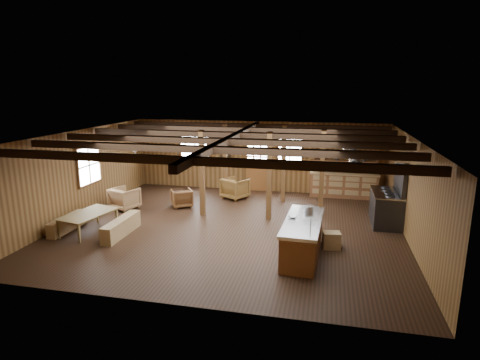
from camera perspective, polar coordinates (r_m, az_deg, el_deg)
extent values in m
cube|color=black|center=(12.19, -1.31, -6.78)|extent=(10.00, 9.00, 0.02)
cube|color=black|center=(11.53, -1.38, 6.50)|extent=(10.00, 9.00, 0.02)
cube|color=#533417|center=(13.83, -21.95, 0.76)|extent=(0.02, 9.00, 2.80)
cube|color=#533417|center=(11.68, 23.29, -1.55)|extent=(0.02, 9.00, 2.80)
cube|color=#533417|center=(16.10, 2.49, 3.38)|extent=(10.00, 0.02, 2.80)
cube|color=#533417|center=(7.67, -9.48, -8.12)|extent=(10.00, 0.02, 2.80)
cube|color=black|center=(8.23, -7.21, 2.72)|extent=(9.80, 0.12, 0.18)
cube|color=black|center=(9.63, -4.23, 4.34)|extent=(9.80, 0.12, 0.18)
cube|color=black|center=(11.06, -2.00, 5.53)|extent=(9.80, 0.12, 0.18)
cube|color=black|center=(12.51, -0.28, 6.45)|extent=(9.80, 0.12, 0.18)
cube|color=black|center=(13.97, 1.09, 7.17)|extent=(9.80, 0.12, 0.18)
cube|color=black|center=(15.23, 2.06, 7.68)|extent=(9.80, 0.12, 0.18)
cube|color=black|center=(11.54, -1.38, 5.86)|extent=(0.18, 8.82, 0.18)
cube|color=#4C3015|center=(13.04, -5.43, 0.96)|extent=(0.15, 0.15, 2.80)
cube|color=#4C3015|center=(15.05, -2.14, 2.68)|extent=(0.15, 0.15, 2.80)
cube|color=#4C3015|center=(12.55, 4.19, 0.50)|extent=(0.15, 0.15, 2.80)
cube|color=#4C3015|center=(14.66, 6.22, 2.32)|extent=(0.15, 0.15, 2.80)
cube|color=#4C3015|center=(13.40, 11.60, 1.09)|extent=(0.15, 0.15, 2.80)
cube|color=brown|center=(16.21, 2.42, 0.38)|extent=(0.90, 0.06, 1.10)
cube|color=#4C3015|center=(16.20, 0.76, 2.19)|extent=(0.06, 0.08, 2.10)
cube|color=#4C3015|center=(16.03, 4.13, 2.04)|extent=(0.06, 0.08, 2.10)
cube|color=#4C3015|center=(15.93, 2.47, 5.89)|extent=(1.02, 0.08, 0.06)
cube|color=white|center=(16.02, 2.45, 3.87)|extent=(0.84, 0.02, 0.90)
cube|color=white|center=(16.66, -6.40, 4.34)|extent=(1.20, 0.02, 1.20)
cube|color=#4C3015|center=(16.66, -6.40, 4.34)|extent=(1.32, 0.06, 1.32)
cube|color=white|center=(15.85, 7.10, 3.86)|extent=(0.90, 0.02, 1.20)
cube|color=#4C3015|center=(15.85, 7.10, 3.86)|extent=(1.02, 0.06, 1.32)
cube|color=white|center=(14.17, -20.73, 1.97)|extent=(0.02, 1.20, 1.20)
cube|color=#4C3015|center=(14.17, -20.73, 1.97)|extent=(0.14, 1.24, 1.32)
cube|color=silver|center=(16.26, -2.06, 4.91)|extent=(0.50, 0.03, 0.40)
cube|color=black|center=(16.25, -2.07, 4.91)|extent=(0.55, 0.02, 0.45)
cube|color=silver|center=(16.44, -4.09, 4.62)|extent=(0.35, 0.03, 0.45)
cube|color=black|center=(16.43, -4.10, 4.62)|extent=(0.40, 0.02, 0.50)
cube|color=silver|center=(16.34, -2.05, 3.18)|extent=(0.40, 0.03, 0.30)
cube|color=black|center=(16.33, -2.06, 3.17)|extent=(0.45, 0.02, 0.35)
cube|color=brown|center=(15.77, 14.50, -0.78)|extent=(2.50, 0.55, 0.90)
cube|color=olive|center=(15.65, 14.61, 0.91)|extent=(2.55, 0.60, 0.06)
cube|color=brown|center=(15.62, 14.70, 2.65)|extent=(2.30, 0.35, 0.04)
cube|color=brown|center=(15.57, 14.78, 3.91)|extent=(2.30, 0.35, 0.04)
cube|color=brown|center=(15.52, 14.85, 5.19)|extent=(2.30, 0.35, 0.04)
cube|color=brown|center=(15.56, 10.54, 4.13)|extent=(0.04, 0.35, 1.40)
cube|color=brown|center=(15.66, 18.99, 3.68)|extent=(0.04, 0.35, 1.40)
cylinder|color=#2F3032|center=(12.61, -14.80, 5.58)|extent=(0.02, 0.02, 0.45)
cone|color=silver|center=(12.65, -14.71, 4.12)|extent=(0.36, 0.36, 0.22)
cylinder|color=#2F3032|center=(13.87, -5.45, 6.63)|extent=(0.02, 0.02, 0.45)
cone|color=silver|center=(13.91, -5.42, 5.30)|extent=(0.36, 0.36, 0.22)
cylinder|color=#2F3032|center=(11.55, 15.65, 4.72)|extent=(0.04, 3.00, 0.04)
cylinder|color=#2F3032|center=(10.23, 16.29, 3.04)|extent=(0.01, 0.01, 0.21)
cylinder|color=silver|center=(10.27, 16.23, 2.09)|extent=(0.26, 0.26, 0.14)
cylinder|color=#2F3032|center=(10.77, 16.28, 3.53)|extent=(0.01, 0.01, 0.21)
cylinder|color=#2F3032|center=(10.80, 16.22, 2.63)|extent=(0.21, 0.21, 0.14)
cylinder|color=#2F3032|center=(11.30, 15.79, 3.86)|extent=(0.01, 0.01, 0.26)
cylinder|color=silver|center=(11.33, 15.73, 2.86)|extent=(0.18, 0.18, 0.14)
cylinder|color=#2F3032|center=(11.83, 16.04, 4.47)|extent=(0.01, 0.01, 0.17)
cylinder|color=#2F3032|center=(11.85, 16.00, 3.73)|extent=(0.24, 0.24, 0.14)
cylinder|color=#2F3032|center=(12.36, 15.00, 4.82)|extent=(0.01, 0.01, 0.20)
cylinder|color=silver|center=(12.38, 14.95, 4.03)|extent=(0.22, 0.22, 0.14)
cylinder|color=#2F3032|center=(12.90, 15.76, 5.14)|extent=(0.01, 0.01, 0.19)
cylinder|color=#2F3032|center=(12.92, 15.71, 4.41)|extent=(0.28, 0.28, 0.14)
cube|color=brown|center=(10.22, 8.88, -8.37)|extent=(0.91, 2.43, 0.86)
cube|color=silver|center=(10.05, 8.97, -5.88)|extent=(1.00, 2.54, 0.08)
cylinder|color=#2F3032|center=(9.49, 8.74, -7.05)|extent=(0.44, 0.44, 0.06)
cylinder|color=silver|center=(9.43, 9.99, -6.26)|extent=(0.03, 0.03, 0.30)
cube|color=olive|center=(10.88, 12.88, -8.35)|extent=(0.55, 0.43, 0.44)
cube|color=#2F3032|center=(13.15, 20.11, -3.82)|extent=(0.86, 1.62, 0.97)
cube|color=silver|center=(13.01, 20.29, -1.68)|extent=(0.89, 1.64, 0.04)
cube|color=#2F3032|center=(12.94, 21.89, 0.70)|extent=(0.12, 1.62, 1.08)
cube|color=silver|center=(12.82, 21.57, 3.09)|extent=(0.40, 1.73, 0.05)
imported|color=olive|center=(12.47, -20.58, -5.72)|extent=(1.23, 1.80, 0.58)
cube|color=olive|center=(12.91, -23.37, -5.71)|extent=(0.29, 1.53, 0.42)
cube|color=olive|center=(11.99, -16.52, -6.42)|extent=(0.33, 1.75, 0.48)
imported|color=brown|center=(14.25, -8.28, -2.55)|extent=(0.94, 0.94, 0.63)
imported|color=brown|center=(15.12, -0.70, -1.18)|extent=(1.15, 1.16, 0.78)
imported|color=olive|center=(14.38, -16.08, -2.53)|extent=(1.04, 1.06, 0.76)
cylinder|color=silver|center=(10.68, 9.64, -4.08)|extent=(0.27, 0.27, 0.16)
imported|color=silver|center=(10.16, 7.45, -5.22)|extent=(0.25, 0.25, 0.06)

